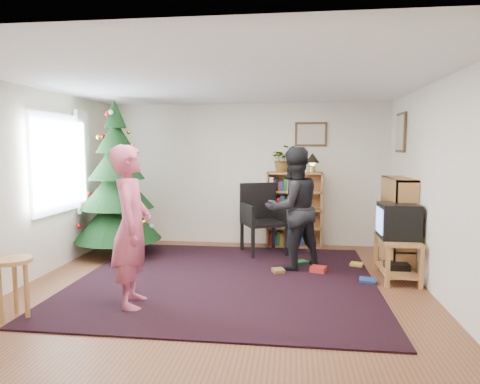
# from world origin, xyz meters

# --- Properties ---
(floor) EXTENTS (5.00, 5.00, 0.00)m
(floor) POSITION_xyz_m (0.00, 0.00, 0.00)
(floor) COLOR brown
(floor) RESTS_ON ground
(ceiling) EXTENTS (5.00, 5.00, 0.00)m
(ceiling) POSITION_xyz_m (0.00, 0.00, 2.50)
(ceiling) COLOR white
(ceiling) RESTS_ON wall_back
(wall_back) EXTENTS (5.00, 0.02, 2.50)m
(wall_back) POSITION_xyz_m (0.00, 2.50, 1.25)
(wall_back) COLOR silver
(wall_back) RESTS_ON floor
(wall_front) EXTENTS (5.00, 0.02, 2.50)m
(wall_front) POSITION_xyz_m (0.00, -2.50, 1.25)
(wall_front) COLOR silver
(wall_front) RESTS_ON floor
(wall_left) EXTENTS (0.02, 5.00, 2.50)m
(wall_left) POSITION_xyz_m (-2.50, 0.00, 1.25)
(wall_left) COLOR silver
(wall_left) RESTS_ON floor
(wall_right) EXTENTS (0.02, 5.00, 2.50)m
(wall_right) POSITION_xyz_m (2.50, 0.00, 1.25)
(wall_right) COLOR silver
(wall_right) RESTS_ON floor
(rug) EXTENTS (3.80, 3.60, 0.02)m
(rug) POSITION_xyz_m (0.00, 0.30, 0.01)
(rug) COLOR black
(rug) RESTS_ON floor
(window_pane) EXTENTS (0.04, 1.20, 1.40)m
(window_pane) POSITION_xyz_m (-2.47, 0.60, 1.50)
(window_pane) COLOR silver
(window_pane) RESTS_ON wall_left
(curtain) EXTENTS (0.06, 0.35, 1.60)m
(curtain) POSITION_xyz_m (-2.43, 1.30, 1.50)
(curtain) COLOR silver
(curtain) RESTS_ON wall_left
(picture_back) EXTENTS (0.55, 0.03, 0.42)m
(picture_back) POSITION_xyz_m (1.15, 2.48, 1.95)
(picture_back) COLOR #4C3319
(picture_back) RESTS_ON wall_back
(picture_right) EXTENTS (0.03, 0.50, 0.60)m
(picture_right) POSITION_xyz_m (2.48, 1.75, 1.95)
(picture_right) COLOR #4C3319
(picture_right) RESTS_ON wall_right
(christmas_tree) EXTENTS (1.36, 1.36, 2.47)m
(christmas_tree) POSITION_xyz_m (-1.91, 1.37, 1.03)
(christmas_tree) COLOR #3F2816
(christmas_tree) RESTS_ON rug
(bookshelf_back) EXTENTS (0.95, 0.30, 1.30)m
(bookshelf_back) POSITION_xyz_m (0.88, 2.34, 0.66)
(bookshelf_back) COLOR #A66E3B
(bookshelf_back) RESTS_ON floor
(bookshelf_right) EXTENTS (0.30, 0.95, 1.30)m
(bookshelf_right) POSITION_xyz_m (2.34, 1.18, 0.66)
(bookshelf_right) COLOR #A66E3B
(bookshelf_right) RESTS_ON floor
(tv_stand) EXTENTS (0.46, 0.82, 0.55)m
(tv_stand) POSITION_xyz_m (2.22, 0.63, 0.32)
(tv_stand) COLOR #A66E3B
(tv_stand) RESTS_ON floor
(crt_tv) EXTENTS (0.48, 0.52, 0.45)m
(crt_tv) POSITION_xyz_m (2.22, 0.63, 0.78)
(crt_tv) COLOR black
(crt_tv) RESTS_ON tv_stand
(armchair) EXTENTS (0.82, 0.85, 1.14)m
(armchair) POSITION_xyz_m (0.39, 1.88, 0.62)
(armchair) COLOR black
(armchair) RESTS_ON rug
(stool) EXTENTS (0.37, 0.37, 0.62)m
(stool) POSITION_xyz_m (-1.93, -1.20, 0.48)
(stool) COLOR #A66E3B
(stool) RESTS_ON floor
(person_standing) EXTENTS (0.54, 0.71, 1.75)m
(person_standing) POSITION_xyz_m (-0.87, -0.71, 0.88)
(person_standing) COLOR #BA4A68
(person_standing) RESTS_ON rug
(person_by_chair) EXTENTS (1.06, 0.99, 1.73)m
(person_by_chair) POSITION_xyz_m (0.86, 0.95, 0.87)
(person_by_chair) COLOR black
(person_by_chair) RESTS_ON rug
(potted_plant) EXTENTS (0.51, 0.48, 0.46)m
(potted_plant) POSITION_xyz_m (0.68, 2.34, 1.53)
(potted_plant) COLOR gray
(potted_plant) RESTS_ON bookshelf_back
(table_lamp) EXTENTS (0.25, 0.25, 0.33)m
(table_lamp) POSITION_xyz_m (1.18, 2.34, 1.52)
(table_lamp) COLOR #A57F33
(table_lamp) RESTS_ON bookshelf_back
(floor_clutter) EXTENTS (1.35, 0.95, 0.08)m
(floor_clutter) POSITION_xyz_m (1.29, 0.84, 0.04)
(floor_clutter) COLOR #A51E19
(floor_clutter) RESTS_ON rug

